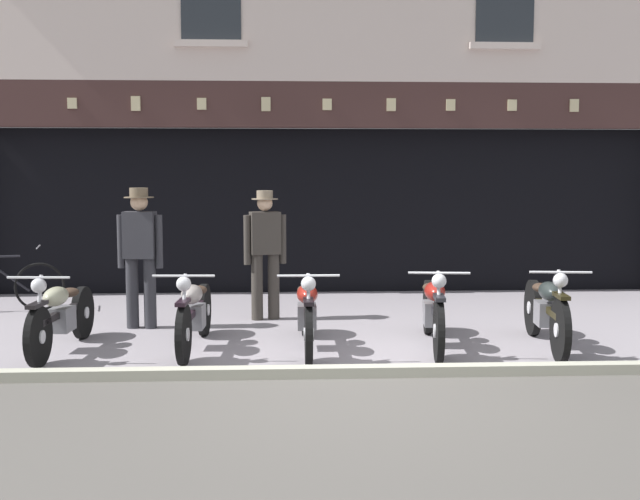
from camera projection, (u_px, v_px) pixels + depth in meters
The scene contains 10 objects.
ground at pixel (371, 416), 6.20m from camera, with size 23.58×22.00×0.18m.
shop_facade at pixel (320, 187), 14.00m from camera, with size 11.88×4.42×5.97m.
motorcycle_left at pixel (61, 314), 8.21m from camera, with size 0.62×1.94×0.90m.
motorcycle_center_left at pixel (194, 312), 8.33m from camera, with size 0.62×2.01×0.90m.
motorcycle_center at pixel (307, 311), 8.32m from camera, with size 0.62×2.06×0.91m.
motorcycle_center_right at pixel (433, 309), 8.45m from camera, with size 0.62×2.04×0.91m.
motorcycle_right at pixel (546, 309), 8.40m from camera, with size 0.62×1.96×0.93m.
salesman_left at pixel (140, 250), 9.44m from camera, with size 0.56×0.36×1.72m.
shopkeeper_center at pixel (265, 248), 10.01m from camera, with size 0.55×0.34×1.68m.
advert_board_near at pixel (138, 178), 12.21m from camera, with size 0.77×0.03×1.01m.
Camera 1 is at (-0.71, -6.99, 1.90)m, focal length 43.43 mm.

